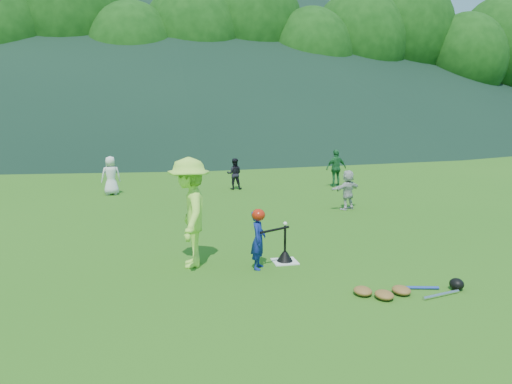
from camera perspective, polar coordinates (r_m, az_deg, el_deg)
The scene contains 15 objects.
ground at distance 9.44m, azimuth 3.31°, elevation -7.99°, with size 120.00×120.00×0.00m, color #2A6216.
home_plate at distance 9.44m, azimuth 3.31°, elevation -7.93°, with size 0.45×0.45×0.02m, color silver.
baseball at distance 9.24m, azimuth 3.36°, elevation -3.63°, with size 0.08×0.08×0.08m, color white.
batter_child at distance 8.92m, azimuth 0.27°, elevation -5.47°, with size 0.39×0.26×1.07m, color navy.
adult_coach at distance 9.04m, azimuth -7.59°, elevation -2.34°, with size 1.28×0.74×1.99m, color #AAF147.
fielder_a at distance 16.81m, azimuth -16.25°, elevation 1.81°, with size 0.62×0.40×1.26m, color silver.
fielder_b at distance 17.23m, azimuth -2.49°, elevation 2.09°, with size 0.52×0.41×1.08m, color black.
fielder_c at distance 18.00m, azimuth 9.14°, elevation 2.71°, with size 0.78×0.32×1.32m, color #1D6330.
fielder_d at distance 14.14m, azimuth 10.43°, elevation 0.25°, with size 1.03×0.33×1.11m, color #BCBCBC.
batting_tee at distance 9.40m, azimuth 3.32°, elevation -7.24°, with size 0.30×0.30×0.68m.
batter_gear at distance 8.82m, azimuth 0.43°, elevation -2.77°, with size 0.72×0.27×0.43m.
equipment_pile at distance 8.21m, azimuth 16.34°, elevation -10.73°, with size 1.80×0.60×0.19m.
outfield_fence at distance 36.78m, azimuth -8.67°, elevation 6.47°, with size 70.07×0.08×1.33m.
tree_line at distance 42.87m, azimuth -9.22°, elevation 17.00°, with size 70.04×11.40×14.82m.
distant_hills at distance 91.40m, azimuth -16.35°, elevation 17.24°, with size 155.00×140.00×32.00m.
Camera 1 is at (-2.46, -8.63, 2.92)m, focal length 35.00 mm.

